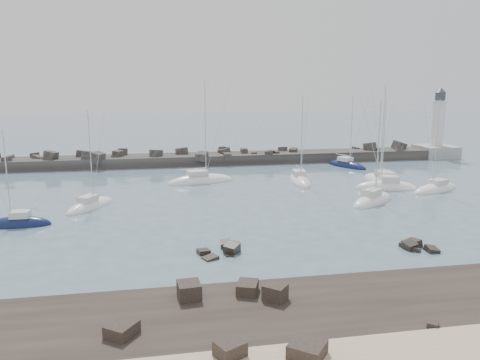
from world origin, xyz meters
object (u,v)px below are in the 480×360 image
object	(u,v)px
sailboat_2	(90,206)
sailboat_5	(372,201)
sailboat_8	(383,182)
sailboat_3	(201,181)
sailboat_7	(386,188)
sailboat_1	(18,225)
sailboat_9	(436,190)
lighthouse	(436,142)
sailboat_4	(299,181)
sailboat_6	(347,166)

from	to	relation	value
sailboat_2	sailboat_5	distance (m)	34.86
sailboat_5	sailboat_8	xyz separation A→B (m)	(6.77, 10.61, -0.00)
sailboat_2	sailboat_5	world-z (taller)	sailboat_5
sailboat_3	sailboat_7	world-z (taller)	sailboat_3
sailboat_1	sailboat_9	world-z (taller)	sailboat_9
sailboat_2	sailboat_3	world-z (taller)	sailboat_3
sailboat_5	sailboat_9	size ratio (longest dim) A/B	1.00
lighthouse	sailboat_3	xyz separation A→B (m)	(-49.60, -16.53, -2.95)
sailboat_7	sailboat_9	bearing A→B (deg)	-19.77
sailboat_2	sailboat_9	distance (m)	46.41
sailboat_1	sailboat_8	bearing A→B (deg)	15.33
sailboat_8	sailboat_7	bearing A→B (deg)	-110.18
sailboat_4	sailboat_5	size ratio (longest dim) A/B	1.03
sailboat_4	sailboat_7	bearing A→B (deg)	-31.42
sailboat_2	sailboat_4	bearing A→B (deg)	18.32
lighthouse	sailboat_6	world-z (taller)	lighthouse
sailboat_8	sailboat_3	bearing A→B (deg)	168.30
lighthouse	sailboat_1	world-z (taller)	lighthouse
sailboat_3	sailboat_5	distance (m)	25.77
sailboat_1	sailboat_2	world-z (taller)	sailboat_2
sailboat_7	sailboat_5	bearing A→B (deg)	-127.90
sailboat_8	sailboat_5	bearing A→B (deg)	-122.53
sailboat_1	sailboat_5	distance (m)	41.28
sailboat_9	sailboat_1	bearing A→B (deg)	-172.21
sailboat_6	sailboat_2	bearing A→B (deg)	-153.10
lighthouse	sailboat_2	xyz separation A→B (m)	(-64.19, -28.87, -2.96)
sailboat_6	sailboat_7	xyz separation A→B (m)	(-1.69, -18.04, 0.01)
sailboat_2	sailboat_6	size ratio (longest dim) A/B	0.93
sailboat_2	sailboat_6	xyz separation A→B (m)	(41.78, 21.20, 0.01)
sailboat_1	sailboat_7	world-z (taller)	sailboat_7
sailboat_2	sailboat_7	world-z (taller)	sailboat_7
sailboat_7	lighthouse	bearing A→B (deg)	46.86
sailboat_3	sailboat_9	xyz separation A→B (m)	(31.82, -11.46, -0.01)
sailboat_9	sailboat_2	bearing A→B (deg)	-178.91
sailboat_4	sailboat_8	bearing A→B (deg)	-13.63
sailboat_6	sailboat_7	size ratio (longest dim) A/B	0.97
sailboat_3	sailboat_6	distance (m)	28.60
sailboat_2	sailboat_7	distance (m)	40.21
lighthouse	sailboat_2	distance (m)	70.44
sailboat_3	sailboat_1	bearing A→B (deg)	-138.49
lighthouse	sailboat_8	size ratio (longest dim) A/B	0.93
sailboat_2	lighthouse	bearing A→B (deg)	24.22
lighthouse	sailboat_8	distance (m)	31.85
sailboat_3	sailboat_8	bearing A→B (deg)	-11.70
lighthouse	sailboat_6	distance (m)	23.87
sailboat_1	sailboat_7	xyz separation A→B (m)	(46.63, 9.51, 0.01)
lighthouse	sailboat_2	bearing A→B (deg)	-155.78
sailboat_3	sailboat_9	bearing A→B (deg)	-19.81
sailboat_6	sailboat_9	xyz separation A→B (m)	(4.62, -20.31, -0.01)
sailboat_5	sailboat_6	xyz separation A→B (m)	(7.12, 25.02, -0.01)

